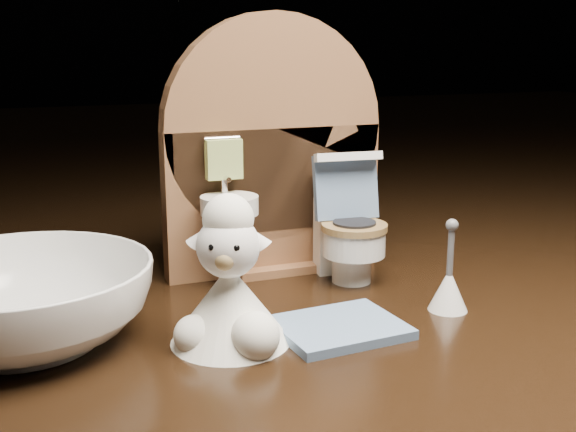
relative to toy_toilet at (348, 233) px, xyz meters
name	(u,v)px	position (x,y,z in m)	size (l,w,h in m)	color
backdrop_panel	(272,162)	(-0.04, 0.03, 0.04)	(0.13, 0.05, 0.15)	brown
toy_toilet	(348,233)	(0.00, 0.00, 0.00)	(0.04, 0.05, 0.07)	white
bath_mat	(339,328)	(-0.04, -0.07, -0.02)	(0.06, 0.05, 0.00)	slate
toilet_brush	(449,287)	(0.03, -0.07, -0.01)	(0.02, 0.02, 0.05)	white
plush_lamb	(230,292)	(-0.09, -0.07, 0.00)	(0.06, 0.06, 0.07)	white
ceramic_bowl	(22,304)	(-0.18, -0.03, -0.01)	(0.12, 0.12, 0.04)	white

